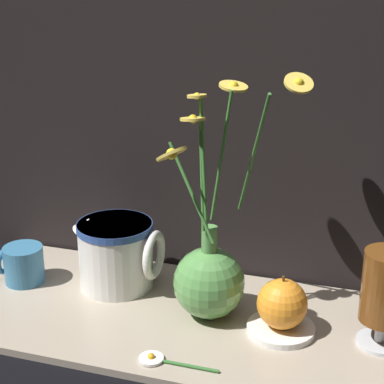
# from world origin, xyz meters

# --- Properties ---
(ground_plane) EXTENTS (6.00, 6.00, 0.00)m
(ground_plane) POSITION_xyz_m (0.00, 0.00, 0.00)
(ground_plane) COLOR black
(shelf) EXTENTS (0.80, 0.33, 0.01)m
(shelf) POSITION_xyz_m (0.00, 0.00, 0.01)
(shelf) COLOR tan
(shelf) RESTS_ON ground_plane
(vase_with_flowers) EXTENTS (0.20, 0.20, 0.38)m
(vase_with_flowers) POSITION_xyz_m (0.03, 0.02, 0.08)
(vase_with_flowers) COLOR #59994C
(vase_with_flowers) RESTS_ON shelf
(yellow_mug) EXTENTS (0.08, 0.07, 0.07)m
(yellow_mug) POSITION_xyz_m (-0.31, 0.03, 0.04)
(yellow_mug) COLOR teal
(yellow_mug) RESTS_ON shelf
(ceramic_pitcher) EXTENTS (0.15, 0.13, 0.13)m
(ceramic_pitcher) POSITION_xyz_m (-0.15, 0.06, 0.08)
(ceramic_pitcher) COLOR white
(ceramic_pitcher) RESTS_ON shelf
(saucer_plate) EXTENTS (0.10, 0.10, 0.01)m
(saucer_plate) POSITION_xyz_m (0.15, -0.00, 0.02)
(saucer_plate) COLOR white
(saucer_plate) RESTS_ON shelf
(orange_fruit) EXTENTS (0.08, 0.08, 0.09)m
(orange_fruit) POSITION_xyz_m (0.15, -0.00, 0.06)
(orange_fruit) COLOR orange
(orange_fruit) RESTS_ON saucer_plate
(loose_daisy) EXTENTS (0.12, 0.04, 0.01)m
(loose_daisy) POSITION_xyz_m (0.00, -0.13, 0.02)
(loose_daisy) COLOR #336B2D
(loose_daisy) RESTS_ON shelf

